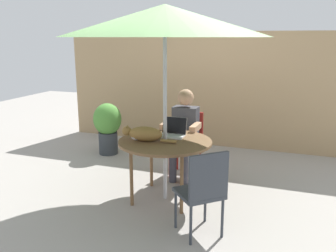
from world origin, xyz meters
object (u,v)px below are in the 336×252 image
(chair_occupied, at_px, (187,138))
(person_seated, at_px, (184,129))
(laptop, at_px, (173,130))
(potted_plant_near_fence, at_px, (108,125))
(patio_umbrella, at_px, (165,21))
(chair_empty, at_px, (203,188))
(cat, at_px, (143,134))
(patio_table, at_px, (165,145))

(chair_occupied, distance_m, person_seated, 0.23)
(laptop, relative_size, potted_plant_near_fence, 0.36)
(chair_occupied, distance_m, potted_plant_near_fence, 1.54)
(patio_umbrella, bearing_deg, laptop, 85.96)
(chair_empty, xyz_separation_m, person_seated, (-0.64, 1.43, 0.17))
(cat, bearing_deg, person_seated, 74.64)
(patio_table, height_order, chair_occupied, chair_occupied)
(person_seated, height_order, laptop, person_seated)
(person_seated, distance_m, cat, 0.88)
(chair_empty, relative_size, person_seated, 0.72)
(cat, bearing_deg, potted_plant_near_fence, 131.77)
(chair_occupied, bearing_deg, potted_plant_near_fence, 164.66)
(patio_table, distance_m, person_seated, 0.75)
(patio_umbrella, relative_size, chair_empty, 2.60)
(chair_empty, xyz_separation_m, laptop, (-0.62, 0.93, 0.28))
(chair_empty, height_order, potted_plant_near_fence, chair_empty)
(chair_empty, bearing_deg, person_seated, 113.95)
(chair_occupied, relative_size, person_seated, 0.72)
(patio_table, distance_m, patio_umbrella, 1.39)
(patio_table, relative_size, patio_umbrella, 0.48)
(person_seated, xyz_separation_m, cat, (-0.23, -0.84, 0.13))
(person_seated, bearing_deg, cat, -105.36)
(chair_empty, relative_size, cat, 1.35)
(patio_umbrella, height_order, cat, patio_umbrella)
(patio_umbrella, height_order, chair_occupied, patio_umbrella)
(person_seated, relative_size, potted_plant_near_fence, 1.43)
(chair_occupied, relative_size, chair_empty, 1.00)
(potted_plant_near_fence, bearing_deg, chair_occupied, -15.34)
(person_seated, xyz_separation_m, laptop, (0.02, -0.50, 0.11))
(chair_occupied, xyz_separation_m, cat, (-0.23, -1.00, 0.30))
(patio_umbrella, bearing_deg, chair_occupied, 90.00)
(potted_plant_near_fence, bearing_deg, patio_table, -41.35)
(chair_empty, xyz_separation_m, potted_plant_near_fence, (-2.13, 2.00, -0.02))
(chair_occupied, xyz_separation_m, potted_plant_near_fence, (-1.49, 0.41, -0.02))
(chair_empty, bearing_deg, patio_umbrella, 132.78)
(laptop, xyz_separation_m, cat, (-0.25, -0.34, 0.02))
(patio_table, relative_size, cat, 1.67)
(chair_occupied, bearing_deg, person_seated, -90.00)
(laptop, distance_m, potted_plant_near_fence, 1.87)
(patio_umbrella, height_order, laptop, patio_umbrella)
(patio_table, bearing_deg, chair_occupied, 90.00)
(patio_table, height_order, potted_plant_near_fence, potted_plant_near_fence)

